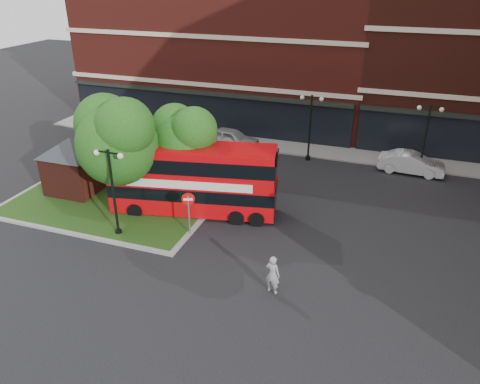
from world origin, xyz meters
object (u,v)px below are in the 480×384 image
at_px(car_white, 411,163).
at_px(woman, 273,274).
at_px(bus, 193,175).
at_px(car_silver, 231,138).

bearing_deg(car_white, woman, 165.03).
height_order(bus, woman, bus).
bearing_deg(car_white, car_silver, 91.66).
bearing_deg(car_silver, bus, -165.86).
relative_size(woman, car_white, 0.42).
bearing_deg(bus, car_white, 29.72).
bearing_deg(woman, car_silver, -50.99).
bearing_deg(bus, car_silver, 87.77).
distance_m(bus, car_white, 16.09).
bearing_deg(woman, bus, -28.77).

